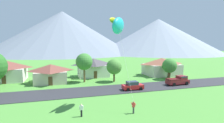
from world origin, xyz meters
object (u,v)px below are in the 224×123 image
at_px(pickup_truck_maroon_west_side, 178,80).
at_px(kite_flyer_with_kite, 118,26).
at_px(house_left_center, 8,71).
at_px(tree_left_of_center, 169,66).
at_px(parked_car_red_mid_west, 133,86).
at_px(watcher_person, 81,110).
at_px(house_right_center, 162,66).
at_px(house_leftmost, 93,67).
at_px(tree_center, 84,62).
at_px(tree_near_left, 114,67).
at_px(house_rightmost, 51,73).

bearing_deg(pickup_truck_maroon_west_side, kite_flyer_with_kite, -154.39).
relative_size(house_left_center, pickup_truck_maroon_west_side, 1.63).
bearing_deg(tree_left_of_center, house_left_center, 165.92).
xyz_separation_m(parked_car_red_mid_west, watcher_person, (-11.44, -10.11, 0.01)).
height_order(pickup_truck_maroon_west_side, kite_flyer_with_kite, kite_flyer_with_kite).
height_order(house_right_center, pickup_truck_maroon_west_side, house_right_center).
bearing_deg(kite_flyer_with_kite, tree_left_of_center, 36.81).
bearing_deg(house_left_center, house_leftmost, -0.13).
height_order(house_leftmost, tree_center, tree_center).
bearing_deg(tree_near_left, watcher_person, -118.70).
height_order(kite_flyer_with_kite, watcher_person, kite_flyer_with_kite).
bearing_deg(house_leftmost, tree_center, -116.51).
distance_m(house_rightmost, watcher_person, 22.85).
distance_m(parked_car_red_mid_west, pickup_truck_maroon_west_side, 11.61).
distance_m(pickup_truck_maroon_west_side, watcher_person, 25.58).
bearing_deg(parked_car_red_mid_west, tree_near_left, 98.28).
distance_m(house_right_center, tree_center, 23.70).
bearing_deg(tree_left_of_center, kite_flyer_with_kite, -143.19).
distance_m(house_rightmost, kite_flyer_with_kite, 24.03).
bearing_deg(tree_left_of_center, watcher_person, -145.37).
height_order(house_right_center, parked_car_red_mid_west, house_right_center).
xyz_separation_m(house_left_center, tree_center, (18.12, -6.98, 2.37)).
bearing_deg(pickup_truck_maroon_west_side, tree_center, 155.62).
bearing_deg(house_rightmost, tree_left_of_center, -9.98).
xyz_separation_m(house_leftmost, parked_car_red_mid_west, (4.84, -17.00, -1.80)).
xyz_separation_m(house_left_center, pickup_truck_maroon_west_side, (37.98, -15.98, -1.55)).
bearing_deg(house_left_center, tree_near_left, -18.70).
xyz_separation_m(house_leftmost, tree_left_of_center, (18.25, -9.94, 0.93)).
bearing_deg(kite_flyer_with_kite, tree_center, 99.00).
bearing_deg(house_right_center, parked_car_red_mid_west, -138.66).
distance_m(tree_near_left, pickup_truck_maroon_west_side, 15.05).
xyz_separation_m(house_right_center, house_rightmost, (-31.10, -1.02, -0.37)).
distance_m(house_leftmost, pickup_truck_maroon_west_side, 22.93).
relative_size(parked_car_red_mid_west, watcher_person, 2.54).
height_order(tree_center, kite_flyer_with_kite, kite_flyer_with_kite).
relative_size(house_left_center, house_right_center, 0.84).
height_order(parked_car_red_mid_west, pickup_truck_maroon_west_side, pickup_truck_maroon_west_side).
bearing_deg(tree_center, parked_car_red_mid_west, -50.48).
bearing_deg(house_left_center, tree_left_of_center, -14.08).
bearing_deg(house_rightmost, house_right_center, 1.87).
distance_m(tree_near_left, watcher_person, 21.43).
bearing_deg(watcher_person, house_left_center, 118.88).
height_order(parked_car_red_mid_west, watcher_person, parked_car_red_mid_west).
bearing_deg(tree_left_of_center, tree_center, 172.10).
distance_m(pickup_truck_maroon_west_side, kite_flyer_with_kite, 21.87).
xyz_separation_m(pickup_truck_maroon_west_side, kite_flyer_with_kite, (-17.14, -8.22, 10.82)).
distance_m(house_left_center, tree_near_left, 26.61).
xyz_separation_m(house_rightmost, tree_left_of_center, (29.44, -5.18, 1.33)).
xyz_separation_m(tree_center, pickup_truck_maroon_west_side, (19.86, -9.00, -3.92)).
height_order(house_right_center, watcher_person, house_right_center).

